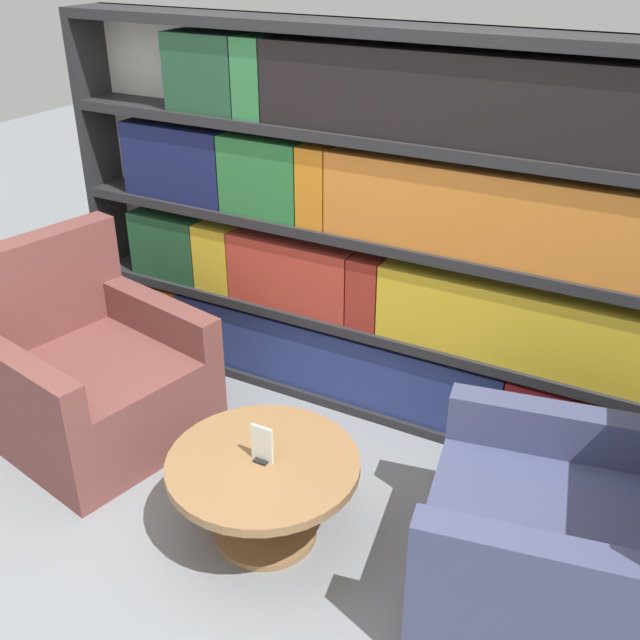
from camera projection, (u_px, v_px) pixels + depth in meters
ground_plane at (223, 556)px, 3.05m from camera, size 14.00×14.00×0.00m
bookshelf at (370, 238)px, 3.61m from camera, size 3.35×0.30×1.92m
armchair_left at (89, 377)px, 3.68m from camera, size 1.06×1.04×0.96m
armchair_right at (567, 543)px, 2.69m from camera, size 1.06×1.03×0.96m
coffee_table at (264, 482)px, 3.03m from camera, size 0.78×0.78×0.39m
table_sign at (262, 446)px, 2.95m from camera, size 0.10×0.06×0.16m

